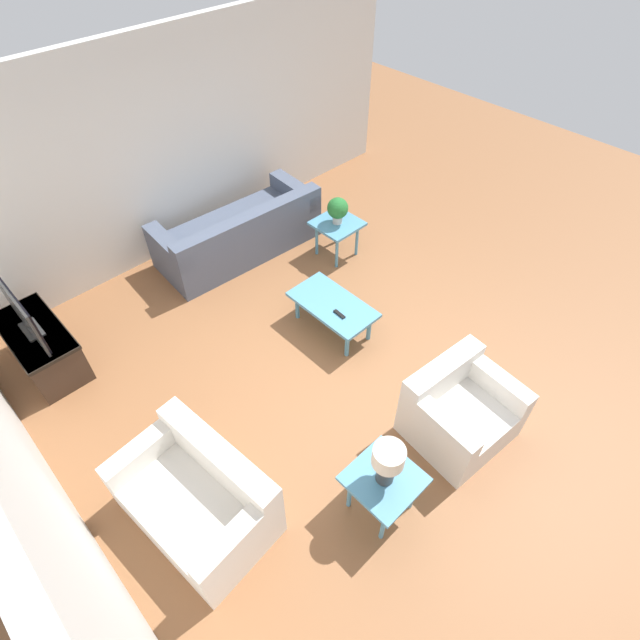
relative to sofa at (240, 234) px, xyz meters
The scene contains 14 objects.
ground_plane 2.32m from the sofa, behind, with size 14.00×14.00×0.00m, color #8E5B38.
wall_back 4.19m from the sofa, 124.25° to the left, with size 7.20×0.12×2.70m.
wall_right 1.35m from the sofa, 20.55° to the left, with size 0.12×7.20×2.70m.
sofa is the anchor object (origin of this frame).
armchair 3.70m from the sofa, behind, with size 0.90×0.99×0.77m.
loveseat 3.67m from the sofa, 137.37° to the left, with size 1.35×0.94×0.77m.
coffee_table 1.90m from the sofa, behind, with size 1.01×0.54×0.40m.
side_table_plant 1.31m from the sofa, 136.56° to the right, with size 0.56×0.56×0.52m.
side_table_lamp 3.95m from the sofa, 160.17° to the left, with size 0.56×0.56×0.52m.
tv_stand_chest 2.75m from the sofa, 92.57° to the left, with size 1.10×0.54×0.53m.
television 2.80m from the sofa, 92.57° to the left, with size 0.97×0.16×0.56m.
potted_plant 1.38m from the sofa, 136.56° to the right, with size 0.27×0.27×0.36m.
table_lamp 3.98m from the sofa, 160.17° to the left, with size 0.26×0.26×0.44m.
remote_control 2.08m from the sofa, behind, with size 0.16×0.05×0.02m.
Camera 1 is at (-2.42, 2.72, 4.32)m, focal length 28.00 mm.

